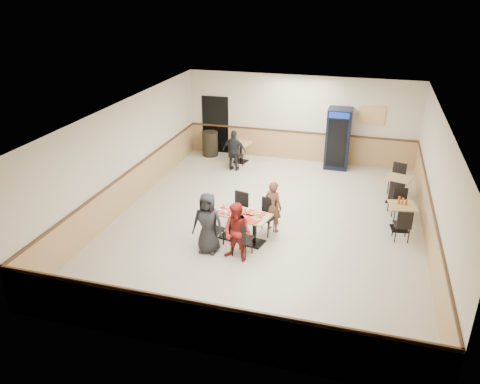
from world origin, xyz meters
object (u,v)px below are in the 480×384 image
(back_table, at_px, (241,149))
(pepsi_cooler, at_px, (338,139))
(main_table, at_px, (242,222))
(side_table_far, at_px, (397,186))
(diner_woman_right, at_px, (237,233))
(diner_man_opposite, at_px, (273,206))
(lone_diner, at_px, (234,151))
(side_table_near, at_px, (401,213))
(diner_woman_left, at_px, (208,223))
(trash_bin, at_px, (210,144))

(back_table, height_order, pepsi_cooler, pepsi_cooler)
(main_table, xyz_separation_m, side_table_far, (3.70, 3.33, 0.01))
(diner_woman_right, relative_size, diner_man_opposite, 1.04)
(diner_man_opposite, distance_m, lone_diner, 4.34)
(main_table, xyz_separation_m, side_table_near, (3.77, 1.64, -0.03))
(diner_man_opposite, xyz_separation_m, side_table_near, (3.15, 0.93, -0.22))
(diner_woman_left, relative_size, back_table, 1.89)
(diner_man_opposite, distance_m, side_table_near, 3.29)
(side_table_near, xyz_separation_m, side_table_far, (-0.07, 1.69, 0.04))
(side_table_near, distance_m, side_table_far, 1.69)
(diner_man_opposite, height_order, pepsi_cooler, pepsi_cooler)
(side_table_near, xyz_separation_m, back_table, (-5.28, 3.66, 0.02))
(main_table, distance_m, side_table_near, 4.11)
(lone_diner, relative_size, pepsi_cooler, 0.68)
(main_table, xyz_separation_m, trash_bin, (-2.77, 5.65, -0.04))
(main_table, distance_m, side_table_far, 4.98)
(side_table_near, bearing_deg, trash_bin, 148.48)
(side_table_near, bearing_deg, pepsi_cooler, 116.17)
(side_table_near, xyz_separation_m, trash_bin, (-6.55, 4.01, -0.01))
(diner_man_opposite, bearing_deg, pepsi_cooler, -78.23)
(side_table_near, xyz_separation_m, pepsi_cooler, (-1.99, 4.06, 0.57))
(back_table, xyz_separation_m, trash_bin, (-1.26, 0.35, -0.03))
(lone_diner, bearing_deg, trash_bin, -39.93)
(pepsi_cooler, relative_size, trash_bin, 2.29)
(side_table_near, bearing_deg, lone_diner, 151.69)
(diner_woman_right, xyz_separation_m, side_table_near, (3.64, 2.53, -0.25))
(main_table, relative_size, back_table, 1.90)
(diner_man_opposite, bearing_deg, lone_diner, -35.68)
(diner_woman_right, height_order, back_table, diner_woman_right)
(main_table, xyz_separation_m, pepsi_cooler, (1.78, 5.69, 0.54))
(back_table, xyz_separation_m, pepsi_cooler, (3.29, 0.39, 0.55))
(diner_woman_left, bearing_deg, side_table_near, 26.97)
(main_table, distance_m, trash_bin, 6.29)
(lone_diner, bearing_deg, main_table, 111.48)
(diner_man_opposite, xyz_separation_m, trash_bin, (-3.40, 4.94, -0.23))
(lone_diner, xyz_separation_m, side_table_far, (5.22, -1.15, -0.19))
(diner_woman_right, bearing_deg, side_table_far, 65.43)
(diner_woman_left, height_order, back_table, diner_woman_left)
(diner_woman_right, height_order, side_table_far, diner_woman_right)
(lone_diner, height_order, trash_bin, lone_diner)
(main_table, distance_m, diner_man_opposite, 0.96)
(diner_woman_right, distance_m, pepsi_cooler, 6.80)
(side_table_near, bearing_deg, diner_man_opposite, -163.57)
(diner_woman_right, bearing_deg, diner_man_opposite, 88.65)
(lone_diner, height_order, pepsi_cooler, pepsi_cooler)
(diner_woman_right, relative_size, trash_bin, 1.59)
(diner_woman_left, bearing_deg, main_table, 47.43)
(diner_woman_left, xyz_separation_m, diner_man_opposite, (1.25, 1.42, -0.07))
(back_table, bearing_deg, main_table, -74.09)
(side_table_far, bearing_deg, back_table, 159.30)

